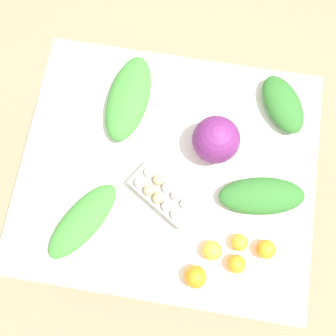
{
  "coord_description": "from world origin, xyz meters",
  "views": [
    {
      "loc": [
        -0.06,
        0.35,
        2.15
      ],
      "look_at": [
        0.0,
        0.0,
        0.73
      ],
      "focal_mm": 40.0,
      "sensor_mm": 36.0,
      "label": 1
    }
  ],
  "objects_px": {
    "greens_bunch_chard": "(83,221)",
    "orange_2": "(195,277)",
    "orange_1": "(237,264)",
    "egg_carton": "(163,194)",
    "orange_0": "(212,250)",
    "orange_3": "(266,249)",
    "greens_bunch_dandelion": "(283,104)",
    "orange_4": "(239,242)",
    "greens_bunch_scallion": "(129,98)",
    "cabbage_purple": "(216,140)",
    "greens_bunch_beet_tops": "(262,196)"
  },
  "relations": [
    {
      "from": "egg_carton",
      "to": "greens_bunch_scallion",
      "type": "xyz_separation_m",
      "value": [
        0.2,
        -0.37,
        0.0
      ]
    },
    {
      "from": "orange_3",
      "to": "orange_2",
      "type": "bearing_deg",
      "value": 29.64
    },
    {
      "from": "greens_bunch_chard",
      "to": "greens_bunch_beet_tops",
      "type": "height_order",
      "value": "greens_bunch_beet_tops"
    },
    {
      "from": "orange_0",
      "to": "orange_3",
      "type": "relative_size",
      "value": 1.03
    },
    {
      "from": "orange_4",
      "to": "egg_carton",
      "type": "bearing_deg",
      "value": -23.02
    },
    {
      "from": "greens_bunch_beet_tops",
      "to": "greens_bunch_dandelion",
      "type": "height_order",
      "value": "same"
    },
    {
      "from": "orange_4",
      "to": "cabbage_purple",
      "type": "bearing_deg",
      "value": -68.51
    },
    {
      "from": "greens_bunch_chard",
      "to": "orange_2",
      "type": "xyz_separation_m",
      "value": [
        -0.45,
        0.13,
        0.01
      ]
    },
    {
      "from": "greens_bunch_scallion",
      "to": "orange_3",
      "type": "height_order",
      "value": "greens_bunch_scallion"
    },
    {
      "from": "orange_4",
      "to": "orange_2",
      "type": "bearing_deg",
      "value": 45.62
    },
    {
      "from": "orange_3",
      "to": "greens_bunch_scallion",
      "type": "bearing_deg",
      "value": -39.82
    },
    {
      "from": "cabbage_purple",
      "to": "orange_3",
      "type": "distance_m",
      "value": 0.45
    },
    {
      "from": "greens_bunch_chard",
      "to": "orange_4",
      "type": "relative_size",
      "value": 5.36
    },
    {
      "from": "orange_2",
      "to": "orange_1",
      "type": "bearing_deg",
      "value": -154.42
    },
    {
      "from": "cabbage_purple",
      "to": "greens_bunch_chard",
      "type": "distance_m",
      "value": 0.59
    },
    {
      "from": "cabbage_purple",
      "to": "orange_1",
      "type": "distance_m",
      "value": 0.47
    },
    {
      "from": "greens_bunch_scallion",
      "to": "greens_bunch_beet_tops",
      "type": "distance_m",
      "value": 0.65
    },
    {
      "from": "orange_2",
      "to": "greens_bunch_beet_tops",
      "type": "bearing_deg",
      "value": -121.74
    },
    {
      "from": "greens_bunch_beet_tops",
      "to": "orange_1",
      "type": "xyz_separation_m",
      "value": [
        0.06,
        0.26,
        -0.01
      ]
    },
    {
      "from": "orange_1",
      "to": "orange_3",
      "type": "bearing_deg",
      "value": -145.1
    },
    {
      "from": "orange_0",
      "to": "orange_4",
      "type": "distance_m",
      "value": 0.11
    },
    {
      "from": "greens_bunch_beet_tops",
      "to": "orange_3",
      "type": "relative_size",
      "value": 4.5
    },
    {
      "from": "greens_bunch_chard",
      "to": "orange_1",
      "type": "xyz_separation_m",
      "value": [
        -0.59,
        0.06,
        0.0
      ]
    },
    {
      "from": "greens_bunch_scallion",
      "to": "greens_bunch_beet_tops",
      "type": "height_order",
      "value": "greens_bunch_scallion"
    },
    {
      "from": "greens_bunch_dandelion",
      "to": "egg_carton",
      "type": "bearing_deg",
      "value": 46.63
    },
    {
      "from": "orange_1",
      "to": "orange_4",
      "type": "distance_m",
      "value": 0.08
    },
    {
      "from": "cabbage_purple",
      "to": "orange_2",
      "type": "distance_m",
      "value": 0.51
    },
    {
      "from": "cabbage_purple",
      "to": "orange_3",
      "type": "relative_size",
      "value": 2.53
    },
    {
      "from": "egg_carton",
      "to": "greens_bunch_chard",
      "type": "relative_size",
      "value": 0.83
    },
    {
      "from": "greens_bunch_dandelion",
      "to": "orange_1",
      "type": "height_order",
      "value": "greens_bunch_dandelion"
    },
    {
      "from": "egg_carton",
      "to": "orange_4",
      "type": "relative_size",
      "value": 4.44
    },
    {
      "from": "orange_0",
      "to": "orange_4",
      "type": "height_order",
      "value": "orange_0"
    },
    {
      "from": "cabbage_purple",
      "to": "orange_0",
      "type": "xyz_separation_m",
      "value": [
        -0.05,
        0.41,
        -0.05
      ]
    },
    {
      "from": "orange_0",
      "to": "greens_bunch_beet_tops",
      "type": "bearing_deg",
      "value": -124.48
    },
    {
      "from": "greens_bunch_scallion",
      "to": "greens_bunch_beet_tops",
      "type": "relative_size",
      "value": 1.15
    },
    {
      "from": "egg_carton",
      "to": "orange_0",
      "type": "relative_size",
      "value": 3.84
    },
    {
      "from": "egg_carton",
      "to": "greens_bunch_scallion",
      "type": "height_order",
      "value": "egg_carton"
    },
    {
      "from": "orange_2",
      "to": "orange_3",
      "type": "distance_m",
      "value": 0.28
    },
    {
      "from": "greens_bunch_chard",
      "to": "greens_bunch_scallion",
      "type": "height_order",
      "value": "greens_bunch_scallion"
    },
    {
      "from": "greens_bunch_dandelion",
      "to": "orange_4",
      "type": "bearing_deg",
      "value": 79.32
    },
    {
      "from": "egg_carton",
      "to": "orange_0",
      "type": "xyz_separation_m",
      "value": [
        -0.21,
        0.18,
        -0.01
      ]
    },
    {
      "from": "orange_2",
      "to": "orange_3",
      "type": "bearing_deg",
      "value": -150.36
    },
    {
      "from": "cabbage_purple",
      "to": "greens_bunch_scallion",
      "type": "relative_size",
      "value": 0.49
    },
    {
      "from": "greens_bunch_dandelion",
      "to": "greens_bunch_beet_tops",
      "type": "bearing_deg",
      "value": 83.19
    },
    {
      "from": "cabbage_purple",
      "to": "orange_4",
      "type": "height_order",
      "value": "cabbage_purple"
    },
    {
      "from": "orange_3",
      "to": "greens_bunch_dandelion",
      "type": "bearing_deg",
      "value": -90.99
    },
    {
      "from": "orange_3",
      "to": "orange_4",
      "type": "relative_size",
      "value": 1.12
    },
    {
      "from": "orange_1",
      "to": "orange_4",
      "type": "height_order",
      "value": "orange_1"
    },
    {
      "from": "greens_bunch_beet_tops",
      "to": "orange_3",
      "type": "height_order",
      "value": "greens_bunch_beet_tops"
    },
    {
      "from": "greens_bunch_beet_tops",
      "to": "orange_4",
      "type": "xyz_separation_m",
      "value": [
        0.06,
        0.19,
        -0.01
      ]
    }
  ]
}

